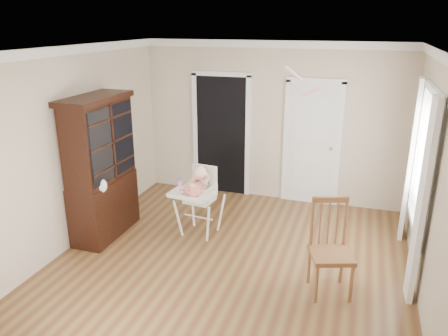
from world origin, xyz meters
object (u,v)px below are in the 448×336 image
(china_cabinet, at_px, (101,168))
(cake, at_px, (193,189))
(sippy_cup, at_px, (180,182))
(dining_chair, at_px, (330,251))
(high_chair, at_px, (199,193))

(china_cabinet, bearing_deg, cake, 8.56)
(sippy_cup, bearing_deg, china_cabinet, -160.40)
(dining_chair, bearing_deg, cake, 141.77)
(dining_chair, bearing_deg, sippy_cup, 139.95)
(china_cabinet, distance_m, dining_chair, 3.32)
(china_cabinet, bearing_deg, high_chair, 17.85)
(cake, bearing_deg, china_cabinet, -171.44)
(high_chair, bearing_deg, cake, -85.21)
(china_cabinet, bearing_deg, dining_chair, -8.34)
(china_cabinet, bearing_deg, sippy_cup, 19.60)
(sippy_cup, relative_size, dining_chair, 0.15)
(high_chair, height_order, cake, high_chair)
(sippy_cup, height_order, china_cabinet, china_cabinet)
(cake, relative_size, sippy_cup, 1.59)
(cake, xyz_separation_m, china_cabinet, (-1.31, -0.20, 0.24))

